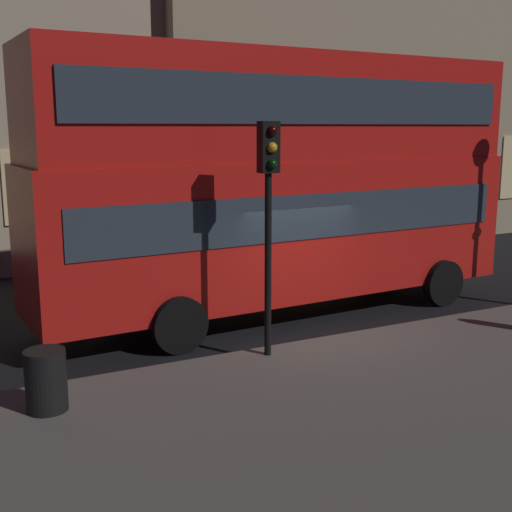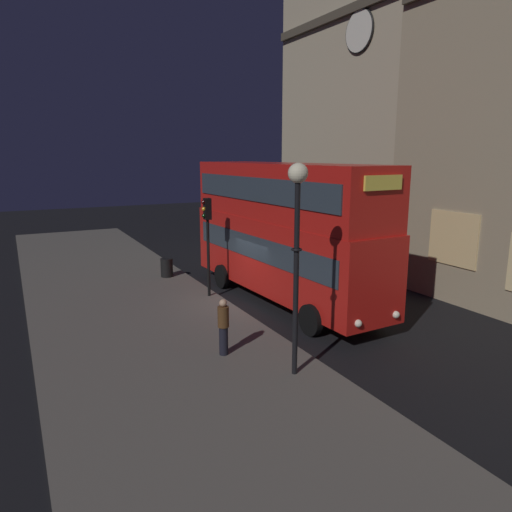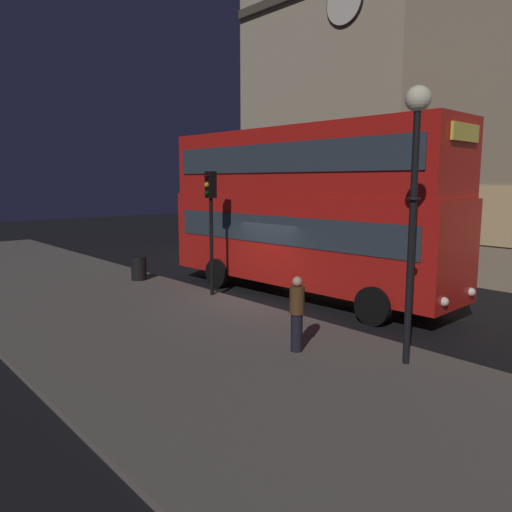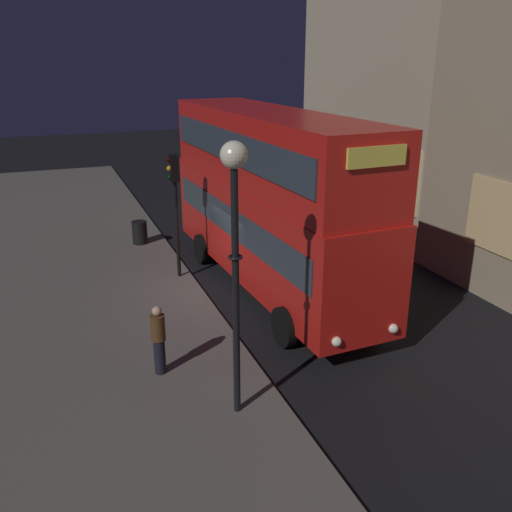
{
  "view_description": "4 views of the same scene",
  "coord_description": "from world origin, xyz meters",
  "px_view_note": "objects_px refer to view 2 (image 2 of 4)",
  "views": [
    {
      "loc": [
        -6.66,
        -10.74,
        4.07
      ],
      "look_at": [
        -1.24,
        -0.21,
        1.75
      ],
      "focal_mm": 46.32,
      "sensor_mm": 36.0,
      "label": 1
    },
    {
      "loc": [
        16.27,
        -7.94,
        5.86
      ],
      "look_at": [
        -0.22,
        0.63,
        1.87
      ],
      "focal_mm": 33.22,
      "sensor_mm": 36.0,
      "label": 2
    },
    {
      "loc": [
        11.7,
        -10.41,
        3.86
      ],
      "look_at": [
        -0.18,
        -0.08,
        1.47
      ],
      "focal_mm": 34.78,
      "sensor_mm": 36.0,
      "label": 3
    },
    {
      "loc": [
        15.53,
        -4.75,
        7.08
      ],
      "look_at": [
        0.58,
        1.02,
        1.23
      ],
      "focal_mm": 38.87,
      "sensor_mm": 36.0,
      "label": 4
    }
  ],
  "objects_px": {
    "pedestrian": "(223,326)",
    "street_lamp": "(297,223)",
    "double_decker_bus": "(283,226)",
    "traffic_light_near_kerb": "(207,227)",
    "litter_bin": "(167,268)"
  },
  "relations": [
    {
      "from": "street_lamp",
      "to": "pedestrian",
      "type": "bearing_deg",
      "value": -149.52
    },
    {
      "from": "traffic_light_near_kerb",
      "to": "litter_bin",
      "type": "xyz_separation_m",
      "value": [
        -3.88,
        -0.6,
        -2.46
      ]
    },
    {
      "from": "street_lamp",
      "to": "litter_bin",
      "type": "distance_m",
      "value": 12.15
    },
    {
      "from": "pedestrian",
      "to": "litter_bin",
      "type": "xyz_separation_m",
      "value": [
        -9.58,
        1.22,
        -0.43
      ]
    },
    {
      "from": "double_decker_bus",
      "to": "street_lamp",
      "type": "relative_size",
      "value": 1.97
    },
    {
      "from": "traffic_light_near_kerb",
      "to": "pedestrian",
      "type": "distance_m",
      "value": 6.32
    },
    {
      "from": "pedestrian",
      "to": "street_lamp",
      "type": "bearing_deg",
      "value": 121.5
    },
    {
      "from": "street_lamp",
      "to": "litter_bin",
      "type": "bearing_deg",
      "value": 179.81
    },
    {
      "from": "traffic_light_near_kerb",
      "to": "street_lamp",
      "type": "relative_size",
      "value": 0.73
    },
    {
      "from": "street_lamp",
      "to": "double_decker_bus",
      "type": "bearing_deg",
      "value": 152.29
    },
    {
      "from": "traffic_light_near_kerb",
      "to": "street_lamp",
      "type": "xyz_separation_m",
      "value": [
        7.71,
        -0.64,
        1.17
      ]
    },
    {
      "from": "double_decker_bus",
      "to": "traffic_light_near_kerb",
      "type": "relative_size",
      "value": 2.71
    },
    {
      "from": "traffic_light_near_kerb",
      "to": "litter_bin",
      "type": "distance_m",
      "value": 4.64
    },
    {
      "from": "street_lamp",
      "to": "pedestrian",
      "type": "xyz_separation_m",
      "value": [
        -2.01,
        -1.18,
        -3.2
      ]
    },
    {
      "from": "traffic_light_near_kerb",
      "to": "pedestrian",
      "type": "xyz_separation_m",
      "value": [
        5.7,
        -1.82,
        -2.03
      ]
    }
  ]
}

